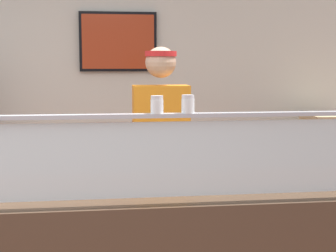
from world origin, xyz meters
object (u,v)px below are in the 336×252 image
parmesan_shaker (157,106)px  pizza_box_stack (333,129)px  worker_figure (162,157)px  pizza_server (188,177)px  pizza_tray (189,180)px  pepper_flake_shaker (188,105)px

parmesan_shaker → pizza_box_stack: bearing=46.5°
parmesan_shaker → worker_figure: worker_figure is taller
worker_figure → pizza_server: bearing=-81.0°
pizza_tray → pepper_flake_shaker: bearing=-100.8°
pepper_flake_shaker → worker_figure: bearing=90.8°
pizza_server → pizza_box_stack: size_ratio=0.55×
parmesan_shaker → pepper_flake_shaker: bearing=-0.0°
worker_figure → pizza_box_stack: bearing=29.5°
parmesan_shaker → pizza_box_stack: (1.85, 1.94, -0.39)m
pizza_tray → pepper_flake_shaker: 0.65m
pizza_tray → worker_figure: size_ratio=0.25×
parmesan_shaker → pizza_tray: bearing=61.5°
parmesan_shaker → worker_figure: bearing=82.0°
pepper_flake_shaker → worker_figure: 1.07m
pizza_server → parmesan_shaker: 0.66m
pizza_tray → pizza_server: 0.03m
pizza_tray → pizza_server: (-0.01, -0.02, 0.02)m
pepper_flake_shaker → pizza_server: bearing=79.7°
pizza_tray → parmesan_shaker: bearing=-118.5°
pizza_server → parmesan_shaker: bearing=-104.6°
worker_figure → pizza_box_stack: 1.96m
pizza_server → pizza_box_stack: pizza_box_stack is taller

